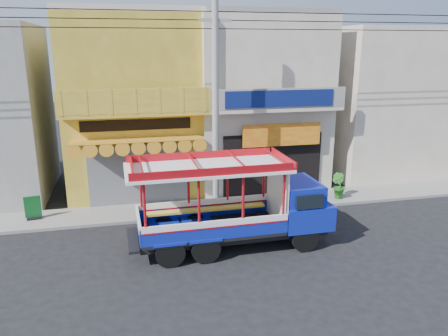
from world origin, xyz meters
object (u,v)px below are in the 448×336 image
object	(u,v)px
songthaew_truck	(246,204)
green_sign	(33,210)
potted_plant_c	(302,185)
potted_plant_b	(338,186)
utility_pole	(219,91)
potted_plant_a	(291,191)

from	to	relation	value
songthaew_truck	green_sign	world-z (taller)	songthaew_truck
songthaew_truck	potted_plant_c	size ratio (longest dim) A/B	6.83
potted_plant_b	potted_plant_c	xyz separation A→B (m)	(-1.42, 0.71, -0.06)
potted_plant_b	potted_plant_c	bearing A→B (deg)	44.33
utility_pole	potted_plant_a	xyz separation A→B (m)	(3.31, 0.52, -4.47)
songthaew_truck	potted_plant_c	world-z (taller)	songthaew_truck
potted_plant_b	utility_pole	bearing A→B (deg)	74.82
potted_plant_c	utility_pole	bearing A→B (deg)	-32.30
potted_plant_a	potted_plant_b	size ratio (longest dim) A/B	0.79
green_sign	songthaew_truck	bearing A→B (deg)	-27.33
utility_pole	potted_plant_c	bearing A→B (deg)	14.91
utility_pole	songthaew_truck	size ratio (longest dim) A/B	4.10
songthaew_truck	green_sign	distance (m)	8.55
potted_plant_c	songthaew_truck	bearing A→B (deg)	0.39
songthaew_truck	potted_plant_c	bearing A→B (deg)	47.60
songthaew_truck	green_sign	bearing A→B (deg)	152.67
green_sign	potted_plant_b	bearing A→B (deg)	-1.77
utility_pole	potted_plant_c	size ratio (longest dim) A/B	28.00
potted_plant_a	potted_plant_c	bearing A→B (deg)	-2.57
songthaew_truck	potted_plant_b	xyz separation A→B (m)	(5.27, 3.50, -0.85)
green_sign	potted_plant_c	world-z (taller)	potted_plant_c
potted_plant_a	potted_plant_c	distance (m)	0.96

